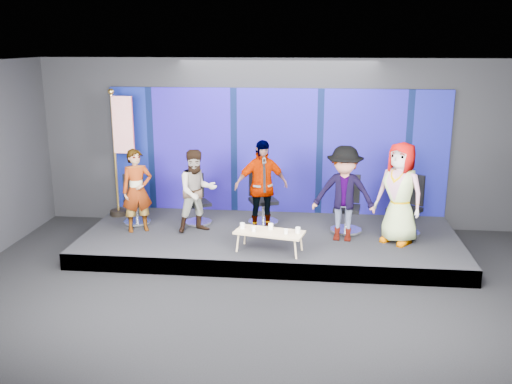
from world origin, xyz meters
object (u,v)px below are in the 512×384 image
chair_c (263,206)px  panelist_d (344,194)px  chair_e (406,215)px  coffee_table (269,233)px  panelist_c (261,186)px  mug_d (286,231)px  panelist_a (137,191)px  chair_a (136,207)px  panelist_e (400,193)px  mug_c (271,226)px  mug_e (298,230)px  chair_b (197,208)px  mug_a (242,226)px  panelist_b (197,191)px  chair_d (347,213)px  mug_b (254,229)px  flag_stand (121,150)px

chair_c → panelist_d: bearing=-50.5°
chair_e → coffee_table: (-2.46, -1.18, -0.04)m
panelist_c → mug_d: (0.54, -1.16, -0.48)m
mug_d → panelist_a: bearing=161.9°
chair_a → chair_c: 2.52m
panelist_e → mug_c: bearing=-128.6°
panelist_d → mug_e: size_ratio=17.29×
chair_b → mug_a: 1.69m
panelist_e → mug_a: size_ratio=18.76×
mug_c → chair_e: bearing=23.4°
chair_b → chair_e: size_ratio=0.86×
mug_e → chair_b: bearing=144.8°
chair_e → panelist_e: panelist_e is taller
panelist_b → panelist_d: (2.73, -0.19, 0.08)m
chair_e → mug_e: 2.32m
panelist_d → chair_e: (1.18, 0.44, -0.50)m
panelist_b → panelist_e: (3.71, -0.21, 0.12)m
mug_a → chair_d: bearing=31.2°
mug_b → mug_d: 0.56m
panelist_a → mug_e: (3.07, -0.88, -0.38)m
panelist_b → panelist_c: (1.20, 0.13, 0.09)m
panelist_a → panelist_d: panelist_d is taller
panelist_a → coffee_table: 2.76m
panelist_e → mug_e: (-1.77, -0.75, -0.50)m
panelist_c → chair_e: 2.76m
panelist_d → panelist_c: bearing=175.2°
panelist_b → mug_b: (1.19, -0.97, -0.39)m
chair_b → panelist_d: (2.84, -0.68, 0.55)m
chair_d → chair_e: 1.09m
mug_b → panelist_a: bearing=159.2°
mug_b → mug_d: mug_b is taller
mug_c → mug_e: bearing=-17.9°
chair_a → panelist_b: (1.33, -0.38, 0.47)m
chair_a → panelist_a: (0.19, -0.46, 0.47)m
chair_b → mug_c: 2.04m
mug_c → mug_e: (0.48, -0.15, -0.00)m
chair_e → flag_stand: bearing=-149.2°
chair_d → panelist_d: 0.72m
panelist_d → mug_e: (-0.79, -0.77, -0.46)m
panelist_e → mug_c: size_ratio=17.88×
flag_stand → mug_d: bearing=-25.6°
panelist_c → chair_e: (2.71, 0.12, -0.51)m
mug_e → panelist_e: bearing=22.9°
chair_c → chair_b: bearing=164.1°
panelist_c → mug_b: panelist_c is taller
flag_stand → coffee_table: bearing=-26.4°
coffee_table → mug_a: bearing=166.5°
panelist_c → mug_a: 1.09m
chair_c → mug_c: (0.28, -1.44, 0.05)m
panelist_e → panelist_b: bearing=-146.8°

